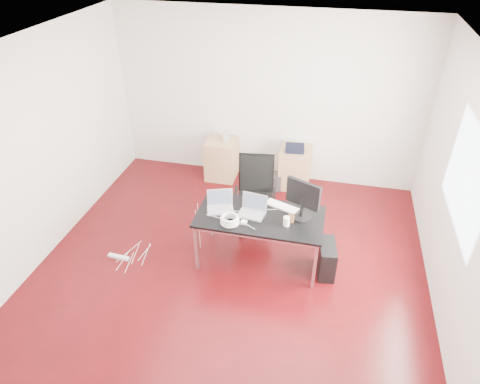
% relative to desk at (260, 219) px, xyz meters
% --- Properties ---
extents(room_shell, '(5.00, 5.00, 5.00)m').
position_rel_desk_xyz_m(room_shell, '(-0.29, -0.25, 0.73)').
color(room_shell, '#3D0709').
rests_on(room_shell, ground).
extents(desk, '(1.60, 0.80, 0.73)m').
position_rel_desk_xyz_m(desk, '(0.00, 0.00, 0.00)').
color(desk, black).
rests_on(desk, ground).
extents(office_chair, '(0.53, 0.55, 1.08)m').
position_rel_desk_xyz_m(office_chair, '(-0.21, 0.75, -0.07)').
color(office_chair, black).
rests_on(office_chair, ground).
extents(filing_cabinet_left, '(0.50, 0.50, 0.70)m').
position_rel_desk_xyz_m(filing_cabinet_left, '(-1.05, 1.97, -0.33)').
color(filing_cabinet_left, '#A87C54').
rests_on(filing_cabinet_left, ground).
extents(filing_cabinet_right, '(0.50, 0.50, 0.70)m').
position_rel_desk_xyz_m(filing_cabinet_right, '(0.23, 1.97, -0.33)').
color(filing_cabinet_right, '#A87C54').
rests_on(filing_cabinet_right, ground).
extents(pc_tower, '(0.26, 0.47, 0.44)m').
position_rel_desk_xyz_m(pc_tower, '(0.88, -0.03, -0.46)').
color(pc_tower, black).
rests_on(pc_tower, ground).
extents(wastebasket, '(0.31, 0.31, 0.28)m').
position_rel_desk_xyz_m(wastebasket, '(-0.06, 1.79, -0.54)').
color(wastebasket, black).
rests_on(wastebasket, ground).
extents(power_strip, '(0.30, 0.08, 0.04)m').
position_rel_desk_xyz_m(power_strip, '(-1.86, -0.40, -0.66)').
color(power_strip, white).
rests_on(power_strip, ground).
extents(laptop_left, '(0.39, 0.35, 0.23)m').
position_rel_desk_xyz_m(laptop_left, '(-0.53, 0.04, 0.11)').
color(laptop_left, silver).
rests_on(laptop_left, desk).
extents(laptop_right, '(0.36, 0.30, 0.23)m').
position_rel_desk_xyz_m(laptop_right, '(-0.10, 0.04, 0.11)').
color(laptop_right, silver).
rests_on(laptop_right, desk).
extents(monitor, '(0.43, 0.26, 0.51)m').
position_rel_desk_xyz_m(monitor, '(0.50, 0.11, 0.34)').
color(monitor, black).
rests_on(monitor, desk).
extents(keyboard, '(0.46, 0.29, 0.02)m').
position_rel_desk_xyz_m(keyboard, '(0.24, 0.25, 0.06)').
color(keyboard, white).
rests_on(keyboard, desk).
extents(cup_white, '(0.09, 0.09, 0.12)m').
position_rel_desk_xyz_m(cup_white, '(0.35, -0.12, 0.11)').
color(cup_white, white).
rests_on(cup_white, desk).
extents(cup_brown, '(0.08, 0.08, 0.10)m').
position_rel_desk_xyz_m(cup_brown, '(0.39, -0.03, 0.10)').
color(cup_brown, '#55341D').
rests_on(cup_brown, desk).
extents(cable_coil, '(0.24, 0.24, 0.11)m').
position_rel_desk_xyz_m(cable_coil, '(-0.33, -0.24, 0.11)').
color(cable_coil, white).
rests_on(cable_coil, desk).
extents(power_adapter, '(0.07, 0.07, 0.03)m').
position_rel_desk_xyz_m(power_adapter, '(-0.16, -0.20, 0.07)').
color(power_adapter, white).
rests_on(power_adapter, desk).
extents(speaker, '(0.11, 0.10, 0.18)m').
position_rel_desk_xyz_m(speaker, '(-0.96, 2.00, 0.11)').
color(speaker, '#9E9E9E').
rests_on(speaker, filing_cabinet_left).
extents(navy_garment, '(0.32, 0.27, 0.09)m').
position_rel_desk_xyz_m(navy_garment, '(0.21, 1.90, 0.07)').
color(navy_garment, black).
rests_on(navy_garment, filing_cabinet_right).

